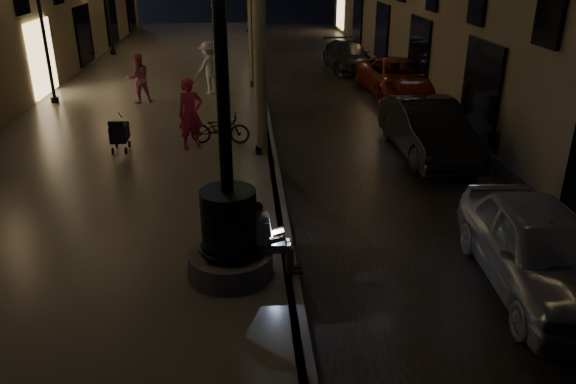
{
  "coord_description": "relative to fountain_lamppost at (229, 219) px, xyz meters",
  "views": [
    {
      "loc": [
        -0.69,
        -6.13,
        5.17
      ],
      "look_at": [
        0.03,
        3.0,
        1.21
      ],
      "focal_mm": 35.0,
      "sensor_mm": 36.0,
      "label": 1
    }
  ],
  "objects": [
    {
      "name": "car_third",
      "position": [
        6.2,
        13.02,
        -0.54
      ],
      "size": [
        2.57,
        4.98,
        1.34
      ],
      "primitive_type": "imported",
      "rotation": [
        0.0,
        0.0,
        0.07
      ],
      "color": "#9A2E13",
      "rests_on": "ground"
    },
    {
      "name": "car_second",
      "position": [
        5.22,
        6.06,
        -0.47
      ],
      "size": [
        1.7,
        4.55,
        1.49
      ],
      "primitive_type": "imported",
      "rotation": [
        0.0,
        0.0,
        0.03
      ],
      "color": "black",
      "rests_on": "ground"
    },
    {
      "name": "curb_strip",
      "position": [
        1.0,
        13.0,
        -1.11
      ],
      "size": [
        0.25,
        45.0,
        0.2
      ],
      "primitive_type": "cube",
      "color": "#59595B",
      "rests_on": "ground"
    },
    {
      "name": "pedestrian_red",
      "position": [
        -1.14,
        6.57,
        -0.05
      ],
      "size": [
        0.83,
        0.71,
        1.92
      ],
      "primitive_type": "imported",
      "rotation": [
        0.0,
        0.0,
        0.44
      ],
      "color": "#C72754",
      "rests_on": "promenade"
    },
    {
      "name": "bicycle",
      "position": [
        -0.39,
        6.93,
        -0.58
      ],
      "size": [
        1.67,
        0.7,
        0.86
      ],
      "primitive_type": "imported",
      "rotation": [
        0.0,
        0.0,
        1.49
      ],
      "color": "black",
      "rests_on": "promenade"
    },
    {
      "name": "lamp_curb_b",
      "position": [
        0.7,
        14.0,
        2.02
      ],
      "size": [
        0.36,
        0.36,
        4.81
      ],
      "color": "black",
      "rests_on": "promenade"
    },
    {
      "name": "pedestrian_pink",
      "position": [
        -3.37,
        11.77,
        -0.15
      ],
      "size": [
        1.03,
        0.93,
        1.73
      ],
      "primitive_type": "imported",
      "rotation": [
        0.0,
        0.0,
        3.54
      ],
      "color": "#CB6B96",
      "rests_on": "promenade"
    },
    {
      "name": "lamp_curb_a",
      "position": [
        0.7,
        6.0,
        2.02
      ],
      "size": [
        0.36,
        0.36,
        4.81
      ],
      "color": "black",
      "rests_on": "promenade"
    },
    {
      "name": "stroller",
      "position": [
        -3.03,
        6.47,
        -0.5
      ],
      "size": [
        0.44,
        1.0,
        1.02
      ],
      "rotation": [
        0.0,
        0.0,
        0.02
      ],
      "color": "black",
      "rests_on": "promenade"
    },
    {
      "name": "lamp_left_b",
      "position": [
        -6.4,
        12.0,
        2.02
      ],
      "size": [
        0.36,
        0.36,
        4.81
      ],
      "color": "black",
      "rests_on": "promenade"
    },
    {
      "name": "fountain_lamppost",
      "position": [
        0.0,
        0.0,
        0.0
      ],
      "size": [
        1.4,
        1.4,
        5.21
      ],
      "color": "#59595B",
      "rests_on": "promenade"
    },
    {
      "name": "seated_man_laptop",
      "position": [
        0.61,
        0.0,
        -0.32
      ],
      "size": [
        0.92,
        0.31,
        1.29
      ],
      "color": "gray",
      "rests_on": "promenade"
    },
    {
      "name": "cobble_lane",
      "position": [
        4.0,
        13.0,
        -1.2
      ],
      "size": [
        6.0,
        45.0,
        0.02
      ],
      "primitive_type": "cube",
      "color": "black",
      "rests_on": "ground"
    },
    {
      "name": "ground",
      "position": [
        1.0,
        13.0,
        -1.21
      ],
      "size": [
        120.0,
        120.0,
        0.0
      ],
      "primitive_type": "plane",
      "color": "black",
      "rests_on": "ground"
    },
    {
      "name": "car_rear",
      "position": [
        5.18,
        18.08,
        -0.57
      ],
      "size": [
        2.0,
        4.48,
        1.28
      ],
      "primitive_type": "imported",
      "rotation": [
        0.0,
        0.0,
        0.05
      ],
      "color": "#2F3035",
      "rests_on": "ground"
    },
    {
      "name": "pedestrian_white",
      "position": [
        -0.95,
        12.95,
        -0.05
      ],
      "size": [
        1.41,
        1.34,
        1.92
      ],
      "primitive_type": "imported",
      "rotation": [
        0.0,
        0.0,
        3.83
      ],
      "color": "silver",
      "rests_on": "promenade"
    },
    {
      "name": "promenade",
      "position": [
        -3.0,
        13.0,
        -1.11
      ],
      "size": [
        8.0,
        45.0,
        0.2
      ],
      "primitive_type": "cube",
      "color": "slate",
      "rests_on": "ground"
    },
    {
      "name": "car_front",
      "position": [
        5.0,
        -0.5,
        -0.5
      ],
      "size": [
        1.99,
        4.31,
        1.43
      ],
      "primitive_type": "imported",
      "rotation": [
        0.0,
        0.0,
        -0.07
      ],
      "color": "#AFB3B7",
      "rests_on": "ground"
    }
  ]
}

